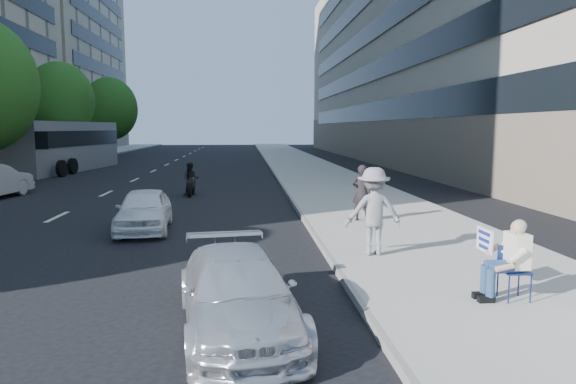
{
  "coord_description": "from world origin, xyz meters",
  "views": [
    {
      "loc": [
        -0.38,
        -9.11,
        2.9
      ],
      "look_at": [
        0.63,
        2.71,
        1.41
      ],
      "focal_mm": 32.0,
      "sensor_mm": 36.0,
      "label": 1
    }
  ],
  "objects": [
    {
      "name": "far_bldg_north",
      "position": [
        -30.0,
        62.0,
        14.0
      ],
      "size": [
        22.0,
        28.0,
        28.0
      ],
      "primitive_type": "cube",
      "color": "#C1B091",
      "rests_on": "ground"
    },
    {
      "name": "tree_far_e",
      "position": [
        -13.7,
        44.0,
        4.78
      ],
      "size": [
        5.4,
        5.4,
        7.89
      ],
      "color": "#382616",
      "rests_on": "ground"
    },
    {
      "name": "near_sidewalk",
      "position": [
        4.0,
        20.0,
        0.07
      ],
      "size": [
        5.0,
        120.0,
        0.15
      ],
      "primitive_type": "cube",
      "color": "#ABA9A0",
      "rests_on": "ground"
    },
    {
      "name": "near_building",
      "position": [
        17.0,
        32.0,
        10.0
      ],
      "size": [
        14.0,
        70.0,
        20.0
      ],
      "primitive_type": "cube",
      "color": "#9C9486",
      "rests_on": "ground"
    },
    {
      "name": "bus",
      "position": [
        -12.41,
        26.67,
        1.64
      ],
      "size": [
        4.12,
        12.32,
        3.3
      ],
      "rotation": [
        0.0,
        0.0,
        -0.13
      ],
      "color": "slate",
      "rests_on": "ground"
    },
    {
      "name": "pedestrian_woman",
      "position": [
        3.09,
        5.71,
        0.99
      ],
      "size": [
        0.72,
        0.62,
        1.67
      ],
      "primitive_type": "imported",
      "rotation": [
        0.0,
        0.0,
        2.69
      ],
      "color": "black",
      "rests_on": "near_sidewalk"
    },
    {
      "name": "white_sedan_near",
      "position": [
        -3.22,
        5.48,
        0.6
      ],
      "size": [
        1.67,
        3.6,
        1.19
      ],
      "primitive_type": "imported",
      "rotation": [
        0.0,
        0.0,
        0.08
      ],
      "color": "white",
      "rests_on": "ground"
    },
    {
      "name": "motorcycle",
      "position": [
        -2.68,
        13.11,
        0.64
      ],
      "size": [
        0.7,
        2.04,
        1.42
      ],
      "rotation": [
        0.0,
        0.0,
        -0.01
      ],
      "color": "black",
      "rests_on": "ground"
    },
    {
      "name": "jogger",
      "position": [
        2.4,
        1.64,
        1.1
      ],
      "size": [
        1.24,
        0.71,
        1.91
      ],
      "primitive_type": "imported",
      "rotation": [
        0.0,
        0.0,
        3.15
      ],
      "color": "gray",
      "rests_on": "near_sidewalk"
    },
    {
      "name": "seated_protester",
      "position": [
        3.81,
        -1.44,
        0.87
      ],
      "size": [
        0.83,
        1.12,
        1.31
      ],
      "color": "navy",
      "rests_on": "near_sidewalk"
    },
    {
      "name": "tree_far_d",
      "position": [
        -13.7,
        30.0,
        4.89
      ],
      "size": [
        4.8,
        4.8,
        7.65
      ],
      "color": "#382616",
      "rests_on": "ground"
    },
    {
      "name": "ground",
      "position": [
        0.0,
        0.0,
        0.0
      ],
      "size": [
        160.0,
        160.0,
        0.0
      ],
      "primitive_type": "plane",
      "color": "black",
      "rests_on": "ground"
    },
    {
      "name": "parked_sedan",
      "position": [
        -0.5,
        -2.0,
        0.56
      ],
      "size": [
        2.06,
        4.03,
        1.12
      ],
      "primitive_type": "imported",
      "rotation": [
        0.0,
        0.0,
        0.13
      ],
      "color": "silver",
      "rests_on": "ground"
    }
  ]
}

